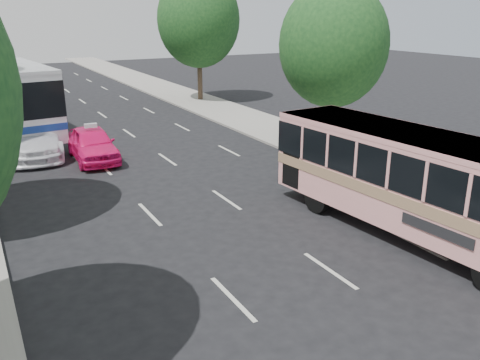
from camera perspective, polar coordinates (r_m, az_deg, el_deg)
ground at (r=14.76m, az=2.10°, el=-7.73°), size 120.00×120.00×0.00m
sidewalk_right at (r=35.49m, az=-2.52°, el=7.99°), size 4.00×90.00×0.12m
tree_right_near at (r=24.84m, az=10.71°, el=15.15°), size 5.10×5.10×7.95m
tree_right_far at (r=38.71m, az=-4.55°, el=17.85°), size 6.00×6.00×9.35m
pink_bus at (r=15.76m, az=19.05°, el=0.63°), size 3.36×10.04×3.15m
pink_taxi at (r=24.08m, az=-16.24°, el=3.91°), size 1.94×4.53×1.52m
white_pickup at (r=25.95m, az=-22.29°, el=4.55°), size 3.02×6.26×1.76m
tour_coach_front at (r=30.96m, az=-25.11°, el=9.13°), size 4.30×13.54×3.98m
taxi_roof_sign at (r=23.89m, az=-16.43°, el=5.89°), size 0.56×0.20×0.18m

